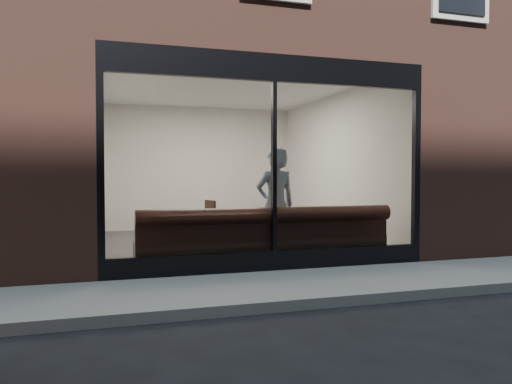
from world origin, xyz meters
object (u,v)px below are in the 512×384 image
object	(u,v)px
banquette	(265,252)
cafe_table_right	(326,214)
person	(276,205)
cafe_table_left	(198,216)
cafe_chair_left	(201,238)

from	to	relation	value
banquette	cafe_table_right	distance (m)	1.52
person	cafe_table_left	size ratio (longest dim) A/B	2.73
cafe_table_left	cafe_table_right	world-z (taller)	cafe_table_left
banquette	cafe_chair_left	xyz separation A→B (m)	(-0.66, 1.81, 0.01)
cafe_chair_left	cafe_table_right	bearing A→B (deg)	133.13
banquette	cafe_table_left	size ratio (longest dim) A/B	5.85
cafe_table_left	cafe_table_right	size ratio (longest dim) A/B	1.20
cafe_table_left	banquette	bearing A→B (deg)	-45.85
person	cafe_table_left	xyz separation A→B (m)	(-1.17, 0.60, -0.19)
banquette	cafe_table_right	bearing A→B (deg)	23.68
cafe_table_right	cafe_chair_left	xyz separation A→B (m)	(-1.97, 1.24, -0.50)
person	cafe_chair_left	xyz separation A→B (m)	(-0.94, 1.49, -0.69)
banquette	cafe_table_right	xyz separation A→B (m)	(1.31, 0.57, 0.52)
banquette	cafe_chair_left	world-z (taller)	banquette
cafe_table_left	person	bearing A→B (deg)	-27.10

